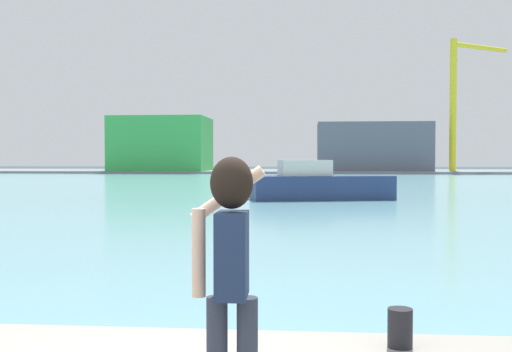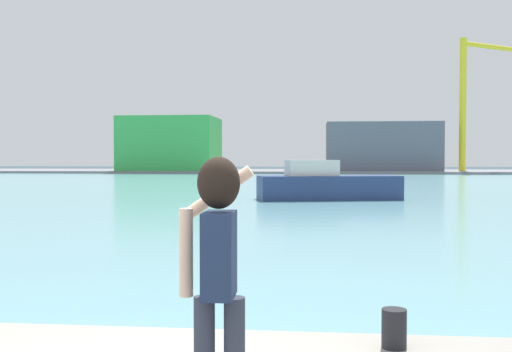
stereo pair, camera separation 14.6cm
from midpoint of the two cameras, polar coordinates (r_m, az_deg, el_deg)
The scene contains 9 objects.
ground_plane at distance 54.03m, azimuth 3.49°, elevation -0.73°, with size 220.00×220.00×0.00m, color #334751.
harbor_water at distance 56.03m, azimuth 3.55°, elevation -0.63°, with size 140.00×100.00×0.02m, color #6BA8B2.
far_shore_dock at distance 96.00m, azimuth 4.13°, elevation 0.44°, with size 140.00×20.00×0.37m, color gray.
person_photographer at distance 3.97m, azimuth -3.50°, elevation -7.93°, with size 0.53×0.55×1.74m.
harbor_bollard at distance 5.80m, azimuth 12.78°, elevation -13.86°, with size 0.23×0.23×0.36m, color black.
boat_moored at distance 33.10m, azimuth 5.88°, elevation -0.82°, with size 8.02×4.21×2.16m.
warehouse_left at distance 94.95m, azimuth -8.96°, elevation 3.01°, with size 14.38×11.45×8.25m, color green.
warehouse_right at distance 94.02m, azimuth 10.96°, elevation 2.72°, with size 16.83×9.75×7.28m, color slate.
port_crane at distance 96.00m, azimuth 18.67°, elevation 7.55°, with size 10.16×7.17×19.71m.
Camera 1 is at (1.29, -3.97, 2.28)m, focal length 42.20 mm.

